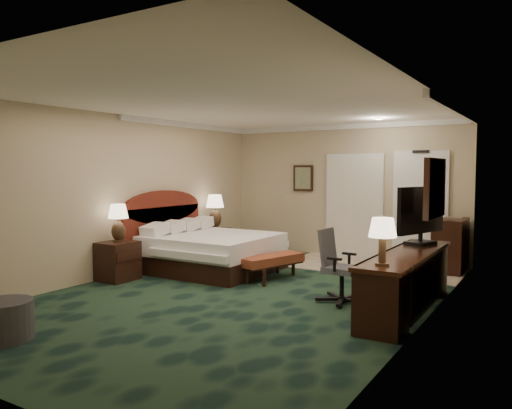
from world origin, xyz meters
The scene contains 24 objects.
floor centered at (0.00, 0.00, 0.00)m, with size 5.00×7.50×0.00m, color black.
ceiling centered at (0.00, 0.00, 2.70)m, with size 5.00×7.50×0.00m, color white.
wall_back centered at (0.00, 3.75, 1.35)m, with size 5.00×0.00×2.70m, color #C8B889.
wall_left centered at (-2.50, 0.00, 1.35)m, with size 0.00×7.50×2.70m, color #C8B889.
wall_right centered at (2.50, 0.00, 1.35)m, with size 0.00×7.50×2.70m, color #C8B889.
crown_molding centered at (0.00, 0.00, 2.65)m, with size 5.00×7.50×0.10m, color white, non-canonical shape.
tile_patch centered at (0.90, 2.90, 0.01)m, with size 3.20×1.70×0.01m, color #AFA390.
headboard centered at (-2.44, 1.00, 0.70)m, with size 0.12×2.00×1.40m, color #4C190F, non-canonical shape.
entry_door centered at (1.55, 3.72, 1.05)m, with size 1.02×0.06×2.18m, color white.
closet_doors centered at (0.25, 3.71, 1.05)m, with size 1.20×0.06×2.10m, color silver.
wall_art centered at (-0.90, 3.71, 1.60)m, with size 0.45×0.06×0.55m, color #526D5E.
wall_mirror centered at (2.46, 0.60, 1.55)m, with size 0.05×0.95×0.75m, color white.
bed centered at (-1.39, 1.11, 0.32)m, with size 2.03×1.88×0.64m, color white.
nightstand_near centered at (-2.23, -0.31, 0.31)m, with size 0.50×0.57×0.62m, color black.
nightstand_far centered at (-2.25, 2.34, 0.29)m, with size 0.47×0.53×0.58m, color black.
lamp_near centered at (-2.24, -0.28, 0.93)m, with size 0.32×0.32×0.61m, color black, non-canonical shape.
lamp_far centered at (-2.21, 2.30, 0.93)m, with size 0.37×0.37×0.69m, color black, non-canonical shape.
bed_bench centered at (-0.16, 1.03, 0.20)m, with size 0.41×1.17×0.40m, color brown.
ottoman centered at (-1.11, -2.93, 0.21)m, with size 0.58×0.58×0.41m, color #2E2E2E.
desk centered at (2.20, 0.33, 0.37)m, with size 0.56×2.59×0.75m, color black.
tv centered at (2.18, 1.08, 1.15)m, with size 0.09×1.03×0.80m, color black.
desk_lamp centered at (2.19, -0.67, 1.01)m, with size 0.30×0.30×0.53m, color black, non-canonical shape.
desk_chair centered at (1.35, 0.31, 0.49)m, with size 0.57×0.54×0.98m, color #555559, non-canonical shape.
minibar centered at (2.21, 3.20, 0.46)m, with size 0.49×0.88×0.93m, color black.
Camera 1 is at (3.81, -5.92, 1.78)m, focal length 35.00 mm.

